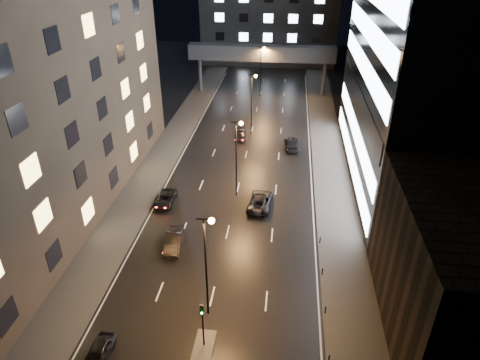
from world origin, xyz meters
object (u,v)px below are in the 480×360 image
Objects in this scene: car_toward_a at (260,201)px; car_away_b at (174,241)px; car_toward_b at (292,143)px; car_away_c at (165,199)px; car_away_d at (241,135)px; car_away_a at (98,354)px.

car_away_b is at bearing 51.08° from car_toward_a.
car_away_b is at bearing 60.38° from car_toward_b.
car_toward_a reaches higher than car_away_c.
car_away_d reaches higher than car_away_c.
car_away_a is at bearing 69.97° from car_toward_a.
car_away_c is at bearing 93.26° from car_away_a.
car_away_b is at bearing -103.19° from car_away_d.
car_away_b is 8.85m from car_away_c.
car_away_d is at bearing -71.95° from car_toward_a.
car_away_a is 0.79× the size of car_toward_b.
car_toward_a reaches higher than car_away_d.
car_toward_b is at bearing 49.10° from car_away_c.
car_away_a is 25.95m from car_toward_a.
car_away_c is 1.02× the size of car_away_d.
car_away_d is at bearing 83.03° from car_away_a.
car_away_a is at bearing -88.40° from car_away_c.
car_away_a is at bearing -103.69° from car_away_d.
car_toward_b is at bearing 59.32° from car_away_b.
car_toward_b reaches higher than car_away_d.
car_away_c is at bearing 105.27° from car_away_b.
car_away_b is at bearing -69.46° from car_away_c.
car_toward_b is (12.18, 26.42, -0.02)m from car_away_b.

